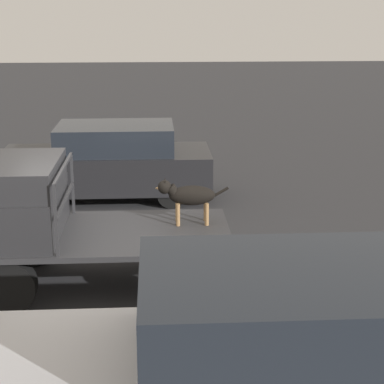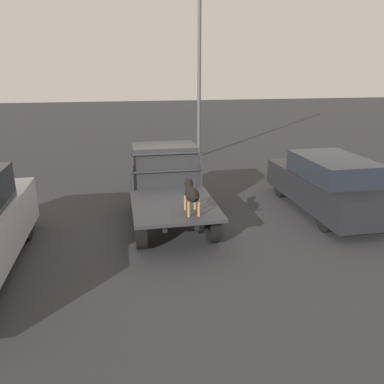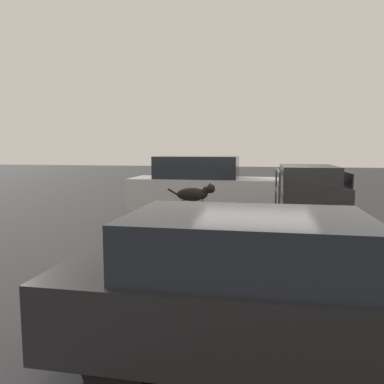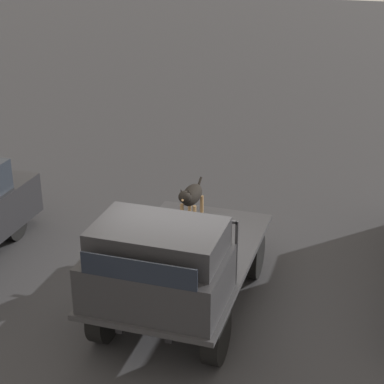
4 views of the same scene
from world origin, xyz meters
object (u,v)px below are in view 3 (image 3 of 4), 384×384
(flatbed_truck, at_px, (255,224))
(parked_pickup_far, at_px, (202,187))
(parked_sedan, at_px, (262,291))
(dog, at_px, (195,194))

(flatbed_truck, relative_size, parked_pickup_far, 0.76)
(parked_pickup_far, bearing_deg, parked_sedan, -86.59)
(flatbed_truck, height_order, parked_sedan, parked_sedan)
(flatbed_truck, bearing_deg, parked_pickup_far, 113.51)
(flatbed_truck, distance_m, parked_sedan, 4.53)
(parked_sedan, bearing_deg, dog, 101.36)
(parked_pickup_far, bearing_deg, dog, -92.50)
(dog, bearing_deg, parked_pickup_far, 91.37)
(flatbed_truck, xyz_separation_m, parked_pickup_far, (-1.87, 4.31, 0.38))
(flatbed_truck, xyz_separation_m, dog, (-1.30, -0.31, 0.68))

